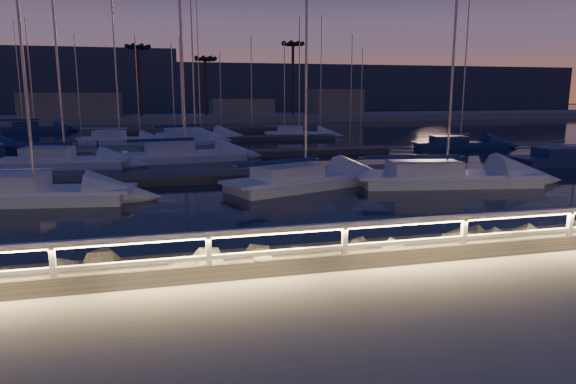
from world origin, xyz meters
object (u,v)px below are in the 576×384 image
(sailboat_k, at_px, (297,133))
(sailboat_d, at_px, (441,176))
(sailboat_c, at_px, (302,179))
(guard_rail, at_px, (423,229))
(sailboat_l, at_px, (458,144))
(sailboat_h, at_px, (573,158))
(sailboat_j, at_px, (193,137))
(sailboat_a, at_px, (62,160))
(sailboat_g, at_px, (182,140))
(sailboat_f, at_px, (182,154))
(sailboat_i, at_px, (118,139))
(sailboat_m, at_px, (33,128))
(sailboat_b, at_px, (30,192))

(sailboat_k, bearing_deg, sailboat_d, -73.60)
(sailboat_c, bearing_deg, guard_rail, -114.00)
(guard_rail, height_order, sailboat_l, sailboat_l)
(sailboat_c, distance_m, sailboat_l, 22.29)
(sailboat_h, height_order, sailboat_j, sailboat_j)
(sailboat_a, distance_m, sailboat_g, 14.77)
(sailboat_f, bearing_deg, sailboat_c, -74.37)
(guard_rail, bearing_deg, sailboat_i, 103.70)
(sailboat_a, relative_size, sailboat_m, 1.02)
(sailboat_g, height_order, sailboat_h, sailboat_h)
(sailboat_l, bearing_deg, sailboat_c, -130.32)
(sailboat_d, xyz_separation_m, sailboat_i, (-16.90, 25.70, -0.00))
(sailboat_k, bearing_deg, sailboat_c, -87.48)
(sailboat_j, bearing_deg, sailboat_d, -86.79)
(guard_rail, distance_m, sailboat_a, 25.64)
(sailboat_d, height_order, sailboat_i, sailboat_d)
(sailboat_a, bearing_deg, guard_rail, -53.90)
(guard_rail, distance_m, sailboat_d, 14.32)
(sailboat_h, xyz_separation_m, sailboat_l, (-1.55, 10.49, -0.02))
(sailboat_h, height_order, sailboat_m, sailboat_h)
(sailboat_k, xyz_separation_m, sailboat_l, (9.83, -13.94, -0.00))
(sailboat_f, bearing_deg, sailboat_b, -128.08)
(sailboat_m, bearing_deg, sailboat_h, -56.73)
(sailboat_m, bearing_deg, sailboat_f, -75.60)
(sailboat_h, distance_m, sailboat_m, 55.03)
(sailboat_c, height_order, sailboat_d, sailboat_d)
(guard_rail, distance_m, sailboat_k, 41.73)
(guard_rail, xyz_separation_m, sailboat_g, (-3.70, 35.48, -0.97))
(sailboat_c, height_order, sailboat_i, sailboat_c)
(sailboat_j, xyz_separation_m, sailboat_l, (20.65, -11.33, -0.08))
(sailboat_h, height_order, sailboat_l, sailboat_h)
(guard_rail, distance_m, sailboat_c, 12.98)
(guard_rail, distance_m, sailboat_g, 35.69)
(sailboat_c, bearing_deg, sailboat_k, 54.39)
(sailboat_g, xyz_separation_m, sailboat_l, (21.79, -8.53, -0.01))
(sailboat_g, bearing_deg, sailboat_f, -112.08)
(sailboat_a, distance_m, sailboat_f, 7.36)
(sailboat_h, xyz_separation_m, sailboat_m, (-39.32, 38.50, 0.04))
(sailboat_b, xyz_separation_m, sailboat_m, (-8.65, 42.47, 0.01))
(sailboat_b, relative_size, sailboat_i, 1.08)
(sailboat_b, relative_size, sailboat_k, 1.11)
(sailboat_b, height_order, sailboat_l, sailboat_b)
(sailboat_b, distance_m, sailboat_c, 11.81)
(sailboat_k, bearing_deg, guard_rail, -83.90)
(sailboat_j, bearing_deg, sailboat_h, -62.65)
(sailboat_m, bearing_deg, sailboat_g, -62.96)
(sailboat_a, relative_size, sailboat_i, 1.07)
(sailboat_i, distance_m, sailboat_l, 29.35)
(guard_rail, distance_m, sailboat_b, 16.69)
(sailboat_f, distance_m, sailboat_k, 20.78)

